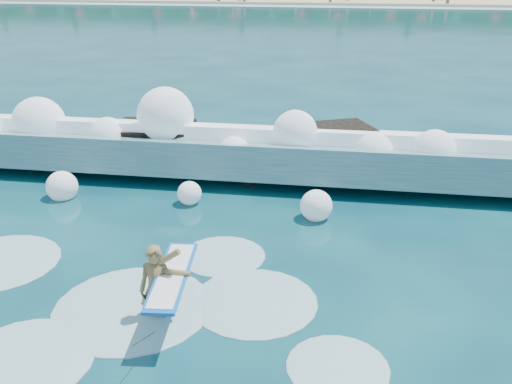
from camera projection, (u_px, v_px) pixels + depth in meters
The scene contains 7 objects.
ground at pixel (165, 282), 11.23m from camera, with size 200.00×200.00×0.00m, color #082F41.
wet_band at pixel (323, 6), 72.36m from camera, with size 140.00×5.00×0.08m, color silver.
breaking_wave at pixel (193, 152), 16.89m from camera, with size 19.19×2.94×1.65m.
rock_cluster at pixel (236, 149), 17.53m from camera, with size 8.17×3.39×1.39m.
surfer_with_board at pixel (160, 287), 9.90m from camera, with size 0.97×2.89×1.70m.
wave_spray at pixel (167, 133), 16.79m from camera, with size 14.61×4.61×2.49m.
surf_foam at pixel (127, 301), 10.62m from camera, with size 9.20×5.90×0.15m.
Camera 1 is at (3.27, -9.30, 5.94)m, focal length 40.00 mm.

